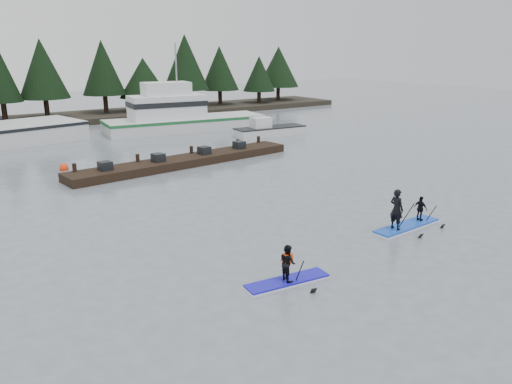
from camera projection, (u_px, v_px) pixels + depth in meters
ground at (351, 259)px, 18.07m from camera, size 160.00×160.00×0.00m
far_shore at (54, 120)px, 50.99m from camera, size 70.00×8.00×0.60m
treeline at (54, 123)px, 51.07m from camera, size 60.00×4.00×8.00m
fishing_boat_medium at (182, 123)px, 46.22m from camera, size 15.14×6.03×8.73m
skiff at (270, 131)px, 43.53m from camera, size 6.48×2.46×0.74m
floating_dock at (186, 161)px, 32.51m from camera, size 15.88×3.64×0.52m
buoy_c at (254, 135)px, 43.92m from camera, size 0.48×0.48×0.48m
buoy_b at (64, 170)px, 31.18m from camera, size 0.55×0.55×0.55m
paddleboard_solo at (287, 270)px, 16.10m from camera, size 2.94×1.20×1.80m
paddleboard_duo at (405, 215)px, 20.95m from camera, size 3.54×1.22×2.35m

